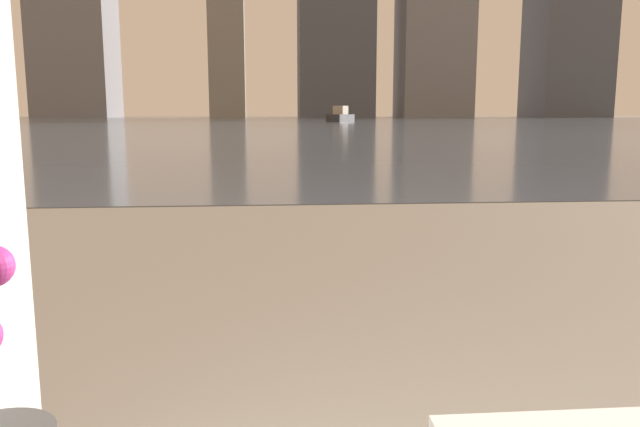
# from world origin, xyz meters

# --- Properties ---
(harbor_water) EXTENTS (180.00, 110.00, 0.01)m
(harbor_water) POSITION_xyz_m (0.00, 62.00, 0.01)
(harbor_water) COLOR slate
(harbor_water) RESTS_ON ground_plane
(harbor_boat_1) EXTENTS (3.37, 4.57, 1.64)m
(harbor_boat_1) POSITION_xyz_m (7.23, 65.26, 0.59)
(harbor_boat_1) COLOR #2D2D33
(harbor_boat_1) RESTS_ON harbor_water
(skyline_tower_2) EXTENTS (6.32, 7.38, 24.09)m
(skyline_tower_2) POSITION_xyz_m (-7.54, 118.00, 12.04)
(skyline_tower_2) COLOR gray
(skyline_tower_2) RESTS_ON ground_plane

